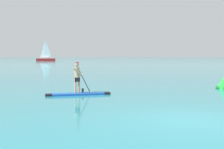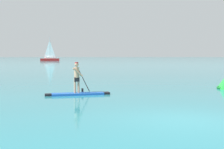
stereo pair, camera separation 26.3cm
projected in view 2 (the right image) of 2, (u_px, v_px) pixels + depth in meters
name	position (u px, v px, depth m)	size (l,w,h in m)	color
ground	(187.00, 120.00, 9.73)	(440.00, 440.00, 0.00)	teal
paddleboarder_mid_center	(78.00, 88.00, 15.77)	(3.29, 1.27, 1.71)	blue
sailboat_left_horizon	(50.00, 58.00, 97.74)	(6.09, 2.53, 7.72)	#A51E1E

